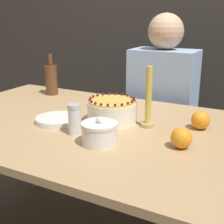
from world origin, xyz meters
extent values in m
cube|color=#38332D|center=(0.00, 1.40, 1.30)|extent=(8.00, 0.05, 2.60)
cube|color=tan|center=(0.00, 0.00, 0.73)|extent=(1.58, 0.99, 0.03)
cylinder|color=tan|center=(-0.73, 0.44, 0.36)|extent=(0.07, 0.07, 0.71)
cylinder|color=white|center=(0.11, 0.06, 0.79)|extent=(0.23, 0.23, 0.10)
cylinder|color=gold|center=(0.11, 0.06, 0.84)|extent=(0.22, 0.22, 0.01)
sphere|color=maroon|center=(0.21, 0.06, 0.85)|extent=(0.01, 0.01, 0.01)
sphere|color=maroon|center=(0.21, 0.09, 0.85)|extent=(0.01, 0.01, 0.01)
sphere|color=maroon|center=(0.19, 0.12, 0.85)|extent=(0.01, 0.01, 0.01)
sphere|color=maroon|center=(0.17, 0.14, 0.85)|extent=(0.01, 0.01, 0.01)
sphere|color=maroon|center=(0.14, 0.16, 0.85)|extent=(0.01, 0.01, 0.01)
sphere|color=maroon|center=(0.11, 0.16, 0.85)|extent=(0.01, 0.01, 0.01)
sphere|color=maroon|center=(0.08, 0.16, 0.85)|extent=(0.01, 0.01, 0.01)
sphere|color=maroon|center=(0.05, 0.14, 0.85)|extent=(0.01, 0.01, 0.01)
sphere|color=maroon|center=(0.03, 0.12, 0.85)|extent=(0.01, 0.01, 0.01)
sphere|color=maroon|center=(0.02, 0.09, 0.85)|extent=(0.01, 0.01, 0.01)
sphere|color=maroon|center=(0.01, 0.06, 0.85)|extent=(0.01, 0.01, 0.01)
sphere|color=maroon|center=(0.02, 0.03, 0.85)|extent=(0.01, 0.01, 0.01)
sphere|color=maroon|center=(0.03, 0.00, 0.85)|extent=(0.01, 0.01, 0.01)
sphere|color=maroon|center=(0.05, -0.02, 0.85)|extent=(0.01, 0.01, 0.01)
sphere|color=maroon|center=(0.08, -0.03, 0.85)|extent=(0.01, 0.01, 0.01)
sphere|color=maroon|center=(0.11, -0.04, 0.85)|extent=(0.01, 0.01, 0.01)
sphere|color=maroon|center=(0.14, -0.03, 0.85)|extent=(0.01, 0.01, 0.01)
sphere|color=maroon|center=(0.17, -0.02, 0.85)|extent=(0.01, 0.01, 0.01)
sphere|color=maroon|center=(0.19, 0.00, 0.85)|extent=(0.01, 0.01, 0.01)
sphere|color=maroon|center=(0.21, 0.03, 0.85)|extent=(0.01, 0.01, 0.01)
cylinder|color=white|center=(0.19, -0.19, 0.78)|extent=(0.14, 0.14, 0.07)
cylinder|color=white|center=(0.19, -0.19, 0.82)|extent=(0.14, 0.14, 0.01)
sphere|color=white|center=(0.19, -0.19, 0.84)|extent=(0.02, 0.02, 0.02)
cylinder|color=white|center=(0.05, -0.15, 0.80)|extent=(0.05, 0.05, 0.11)
cylinder|color=silver|center=(0.05, -0.15, 0.86)|extent=(0.05, 0.05, 0.02)
cylinder|color=white|center=(-0.11, -0.06, 0.75)|extent=(0.20, 0.20, 0.01)
cylinder|color=white|center=(-0.11, -0.06, 0.76)|extent=(0.20, 0.20, 0.01)
cylinder|color=white|center=(-0.11, -0.06, 0.76)|extent=(0.20, 0.20, 0.01)
cylinder|color=tan|center=(0.28, 0.08, 0.75)|extent=(0.06, 0.06, 0.02)
cylinder|color=gold|center=(0.28, 0.08, 0.89)|extent=(0.03, 0.03, 0.25)
cylinder|color=brown|center=(-0.46, 0.35, 0.83)|extent=(0.08, 0.08, 0.18)
cylinder|color=brown|center=(-0.46, 0.35, 0.96)|extent=(0.03, 0.03, 0.07)
sphere|color=orange|center=(0.48, -0.08, 0.78)|extent=(0.08, 0.08, 0.08)
sphere|color=orange|center=(0.49, 0.16, 0.78)|extent=(0.08, 0.08, 0.08)
cube|color=#473D33|center=(0.14, 0.70, 0.23)|extent=(0.34, 0.34, 0.45)
cube|color=#99B7E0|center=(0.14, 0.70, 0.73)|extent=(0.40, 0.24, 0.57)
sphere|color=#D8AD8C|center=(0.14, 0.70, 1.12)|extent=(0.21, 0.21, 0.21)
camera|label=1|loc=(0.75, -1.14, 1.22)|focal=50.00mm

